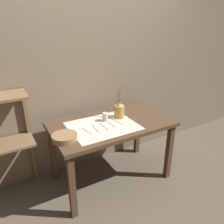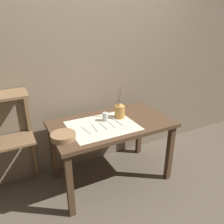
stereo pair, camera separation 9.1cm
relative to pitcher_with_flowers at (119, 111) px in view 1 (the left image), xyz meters
The scene contains 13 objects.
ground_plane 0.84m from the pitcher_with_flowers, 155.34° to the right, with size 12.00×12.00×0.00m, color brown.
stone_wall_back 0.58m from the pitcher_with_flowers, 108.18° to the left, with size 7.00×0.06×2.40m.
wooden_table 0.24m from the pitcher_with_flowers, 155.34° to the right, with size 1.31×0.75×0.74m.
wooden_shelf_unit 1.24m from the pitcher_with_flowers, 168.29° to the left, with size 0.57×0.32×1.13m.
linen_cloth 0.29m from the pitcher_with_flowers, 159.55° to the right, with size 0.70×0.56×0.00m.
pitcher_with_flowers is the anchor object (origin of this frame).
wooden_bowl 0.73m from the pitcher_with_flowers, 165.51° to the right, with size 0.24×0.24×0.05m.
glass_tumbler_near 0.19m from the pitcher_with_flowers, behind, with size 0.06×0.06×0.09m.
knife_center 0.48m from the pitcher_with_flowers, 164.53° to the right, with size 0.04×0.19×0.00m.
fork_outer 0.39m from the pitcher_with_flowers, 161.95° to the right, with size 0.03×0.19×0.00m.
fork_inner 0.29m from the pitcher_with_flowers, 156.87° to the right, with size 0.02×0.19×0.00m.
spoon_outer 0.19m from the pitcher_with_flowers, 159.91° to the right, with size 0.02×0.20×0.02m.
spoon_inner 0.13m from the pitcher_with_flowers, 146.82° to the right, with size 0.04×0.20×0.02m.
Camera 1 is at (-1.06, -1.88, 1.77)m, focal length 35.00 mm.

